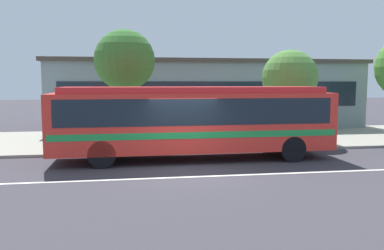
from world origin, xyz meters
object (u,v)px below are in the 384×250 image
Objects in this scene: transit_bus at (194,118)px; street_tree_near_stop at (125,61)px; pedestrian_waiting_near_sign at (266,122)px; street_tree_mid_block at (290,78)px.

street_tree_near_stop is (-2.72, 3.92, 2.41)m from transit_bus.
transit_bus reaches higher than pedestrian_waiting_near_sign.
transit_bus is 6.34× the size of pedestrian_waiting_near_sign.
transit_bus is 2.01× the size of street_tree_near_stop.
street_tree_near_stop is (-6.74, 1.06, 2.96)m from pedestrian_waiting_near_sign.
street_tree_near_stop is at bearing 171.10° from pedestrian_waiting_near_sign.
street_tree_near_stop reaches higher than street_tree_mid_block.
transit_bus is at bearing -146.72° from street_tree_mid_block.
street_tree_mid_block reaches higher than pedestrian_waiting_near_sign.
pedestrian_waiting_near_sign is at bearing -153.63° from street_tree_mid_block.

